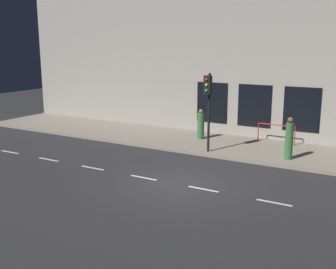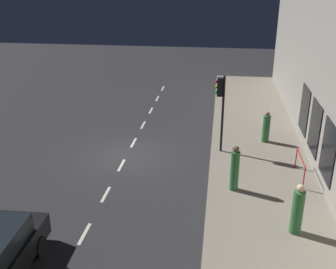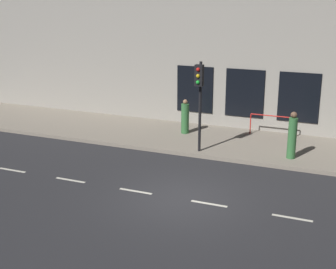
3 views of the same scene
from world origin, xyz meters
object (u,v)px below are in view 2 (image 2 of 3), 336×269
at_px(pedestrian_0, 235,169).
at_px(pedestrian_2, 266,128).
at_px(traffic_light, 221,98).
at_px(pedestrian_1, 297,211).

xyz_separation_m(pedestrian_0, pedestrian_2, (1.68, 5.11, -0.15)).
relative_size(pedestrian_0, pedestrian_2, 1.18).
distance_m(traffic_light, pedestrian_1, 7.01).
bearing_deg(traffic_light, pedestrian_0, -79.48).
xyz_separation_m(traffic_light, pedestrian_2, (2.35, 1.47, -1.94)).
height_order(traffic_light, pedestrian_2, traffic_light).
distance_m(traffic_light, pedestrian_0, 4.12).
height_order(traffic_light, pedestrian_0, traffic_light).
xyz_separation_m(traffic_light, pedestrian_1, (2.65, -6.23, -1.84)).
distance_m(pedestrian_0, pedestrian_1, 3.25).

